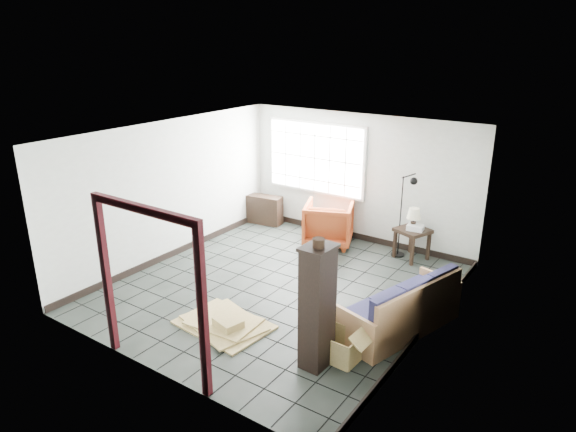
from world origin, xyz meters
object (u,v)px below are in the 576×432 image
Objects in this scene: futon_sofa at (403,312)px; tall_shelf at (317,306)px; armchair at (329,221)px; side_table at (412,234)px.

tall_shelf is (-0.60, -1.38, 0.53)m from futon_sofa.
futon_sofa is 2.14× the size of armchair.
futon_sofa is 1.59m from tall_shelf.
tall_shelf is at bearing 95.78° from armchair.
futon_sofa is 1.24× the size of tall_shelf.
side_table is (1.68, 0.24, 0.02)m from armchair.
armchair is at bearing 154.37° from futon_sofa.
tall_shelf reaches higher than armchair.
side_table is at bearing 165.73° from armchair.
armchair is at bearing 119.81° from tall_shelf.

